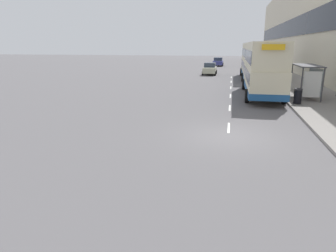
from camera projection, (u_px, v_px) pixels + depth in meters
The scene contains 16 objects.
ground_plane at pixel (228, 136), 13.81m from camera, with size 220.00×220.00×0.00m, color #5B595B.
pavement at pixel (272, 71), 48.87m from camera, with size 5.00×93.00×0.14m.
terrace_facade at pixel (304, 22), 46.14m from camera, with size 3.10×93.00×15.02m.
lane_mark_0 at pixel (229, 128), 15.22m from camera, with size 0.12×2.00×0.01m.
lane_mark_1 at pixel (230, 108), 20.00m from camera, with size 0.12×2.00×0.01m.
lane_mark_2 at pixel (230, 96), 24.77m from camera, with size 0.12×2.00×0.01m.
lane_mark_3 at pixel (231, 88), 29.54m from camera, with size 0.12×2.00×0.01m.
lane_mark_4 at pixel (231, 82), 34.31m from camera, with size 0.12×2.00×0.01m.
lane_mark_5 at pixel (231, 77), 39.09m from camera, with size 0.12×2.00×0.01m.
bus_shelter at pixel (310, 75), 22.47m from camera, with size 1.60×4.20×2.48m.
double_decker_bus_near at pixel (263, 68), 24.18m from camera, with size 2.85×10.71×4.30m.
double_decker_bus_ahead at pixel (254, 60), 37.00m from camera, with size 2.85×11.29×4.30m.
car_0 at pixel (210, 69), 42.62m from camera, with size 1.93×4.22×1.66m.
car_1 at pixel (218, 62), 60.50m from camera, with size 2.08×4.57×1.68m.
pedestrian_1 at pixel (319, 85), 23.90m from camera, with size 0.32×0.32×1.60m.
litter_bin at pixel (298, 96), 20.60m from camera, with size 0.55×0.55×1.05m.
Camera 1 is at (-0.01, -13.50, 4.06)m, focal length 32.00 mm.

